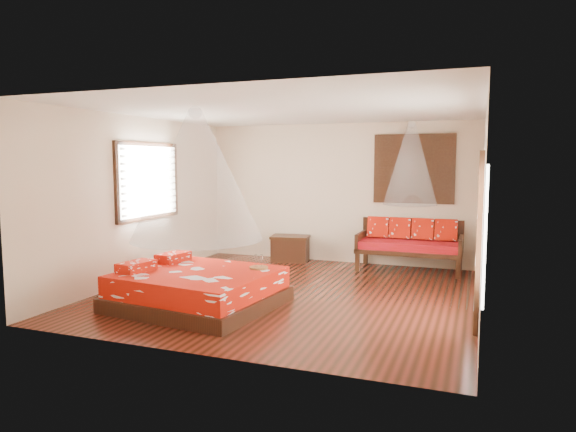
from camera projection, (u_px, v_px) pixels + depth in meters
name	position (u px, v px, depth m)	size (l,w,h in m)	color
room	(290.00, 203.00, 7.83)	(5.54, 5.54, 2.84)	black
bed	(197.00, 288.00, 7.24)	(2.28, 2.11, 0.64)	black
daybed	(410.00, 243.00, 9.62)	(1.90, 0.85, 0.97)	black
storage_chest	(290.00, 248.00, 10.55)	(0.84, 0.67, 0.53)	black
shutter_panel	(414.00, 169.00, 9.78)	(1.52, 0.06, 1.32)	black
window_left	(149.00, 181.00, 8.93)	(0.10, 1.74, 1.34)	black
glazed_door	(479.00, 240.00, 6.36)	(0.08, 1.02, 2.16)	black
wine_tray	(259.00, 265.00, 7.37)	(0.27, 0.27, 0.22)	brown
mosquito_net_main	(196.00, 175.00, 7.06)	(1.83, 1.83, 1.80)	white
mosquito_net_daybed	(411.00, 164.00, 9.33)	(0.97, 0.97, 1.50)	white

